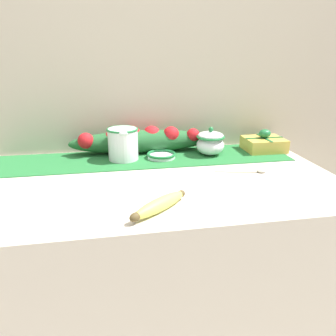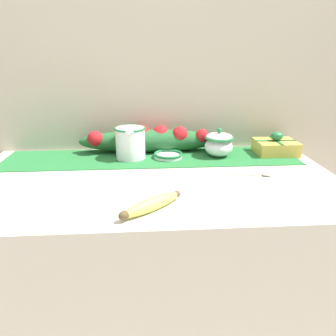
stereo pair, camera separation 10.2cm
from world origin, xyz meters
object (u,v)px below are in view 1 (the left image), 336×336
object	(u,v)px
small_dish	(161,155)
banana	(159,205)
gift_box	(264,143)
spoon	(256,171)
sugar_bowl	(210,143)
cream_pitcher	(123,143)

from	to	relation	value
small_dish	banana	distance (m)	0.45
gift_box	banana	bearing A→B (deg)	-137.51
gift_box	small_dish	bearing A→B (deg)	-176.32
spoon	gift_box	distance (m)	0.28
small_dish	sugar_bowl	bearing A→B (deg)	2.32
banana	gift_box	size ratio (longest dim) A/B	1.09
small_dish	cream_pitcher	bearing A→B (deg)	176.33
spoon	gift_box	bearing A→B (deg)	72.99
sugar_bowl	small_dish	world-z (taller)	sugar_bowl
cream_pitcher	spoon	world-z (taller)	cream_pitcher
banana	gift_box	xyz separation A→B (m)	(0.51, 0.47, 0.01)
spoon	gift_box	xyz separation A→B (m)	(0.14, 0.24, 0.03)
sugar_bowl	gift_box	distance (m)	0.24
banana	spoon	size ratio (longest dim) A/B	1.01
cream_pitcher	sugar_bowl	xyz separation A→B (m)	(0.34, -0.00, -0.02)
gift_box	cream_pitcher	bearing A→B (deg)	-178.15
sugar_bowl	gift_box	size ratio (longest dim) A/B	0.70
small_dish	spoon	xyz separation A→B (m)	(0.30, -0.21, -0.01)
banana	cream_pitcher	bearing A→B (deg)	98.71
small_dish	banana	world-z (taller)	banana
sugar_bowl	banana	bearing A→B (deg)	-121.38
cream_pitcher	gift_box	xyz separation A→B (m)	(0.58, 0.02, -0.04)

